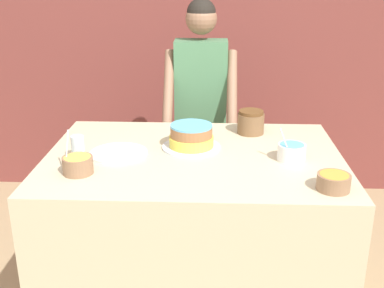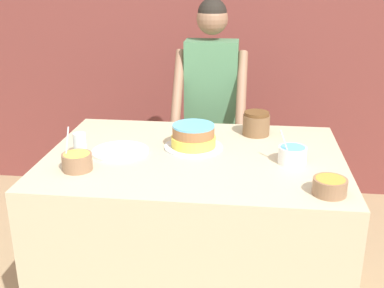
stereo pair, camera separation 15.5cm
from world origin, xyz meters
TOP-DOWN VIEW (x-y plane):
  - wall_back at (0.00, 2.13)m, footprint 10.00×0.05m
  - counter at (0.00, 0.50)m, footprint 1.41×1.00m
  - person_baker at (0.01, 1.34)m, footprint 0.45×0.43m
  - cake at (-0.02, 0.59)m, footprint 0.29×0.29m
  - frosting_bowl_blue at (0.46, 0.45)m, footprint 0.13×0.13m
  - frosting_bowl_yellow at (-0.49, 0.26)m, footprint 0.13×0.13m
  - frosting_bowl_orange at (0.58, 0.14)m, footprint 0.14×0.14m
  - drinking_glass at (-0.54, 0.42)m, footprint 0.06×0.06m
  - ceramic_plate at (-0.36, 0.49)m, footprint 0.28×0.28m
  - stoneware_jar at (0.29, 0.83)m, footprint 0.14×0.14m

SIDE VIEW (x-z plane):
  - counter at x=0.00m, z-range 0.00..0.92m
  - ceramic_plate at x=-0.36m, z-range 0.92..0.93m
  - frosting_bowl_orange at x=0.58m, z-range 0.93..0.99m
  - frosting_bowl_yellow at x=-0.49m, z-range 0.87..1.06m
  - frosting_bowl_blue at x=0.46m, z-range 0.89..1.05m
  - cake at x=-0.02m, z-range 0.92..1.04m
  - drinking_glass at x=-0.54m, z-range 0.92..1.04m
  - stoneware_jar at x=0.29m, z-range 0.92..1.05m
  - person_baker at x=0.01m, z-range 0.19..1.78m
  - wall_back at x=0.00m, z-range 0.00..2.60m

